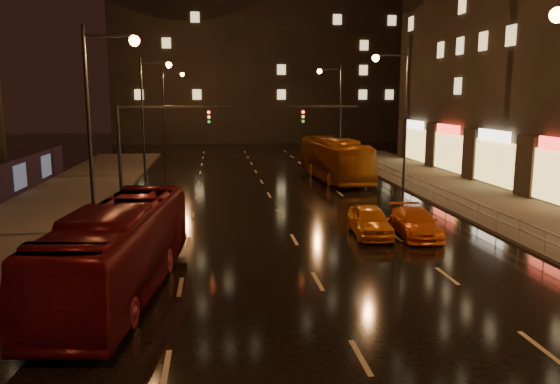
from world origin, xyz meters
name	(u,v)px	position (x,y,z in m)	size (l,w,h in m)	color
ground	(272,200)	(0.00, 20.00, 0.00)	(140.00, 140.00, 0.00)	black
sidewalk_left	(32,222)	(-13.50, 15.00, 0.07)	(7.00, 70.00, 0.15)	#38332D
sidewalk_right	(506,210)	(13.50, 15.00, 0.07)	(7.00, 70.00, 0.15)	#38332D
building_distant	(262,22)	(4.00, 72.00, 18.00)	(44.00, 16.00, 36.00)	black
traffic_signal	(192,129)	(-5.06, 20.00, 4.74)	(15.31, 0.32, 6.20)	black
railing_right	(434,189)	(10.20, 18.00, 0.90)	(0.05, 56.00, 1.00)	#99999E
bus_red	(119,250)	(-7.00, 3.64, 1.56)	(2.61, 11.18, 3.11)	#580C13
bus_curb	(335,159)	(6.00, 28.36, 1.69)	(2.84, 12.12, 3.38)	#88430D
taxi_near	(370,221)	(3.79, 10.36, 0.73)	(1.73, 4.30, 1.46)	orange
taxi_far	(415,223)	(5.98, 10.00, 0.66)	(1.84, 4.52, 1.31)	orange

